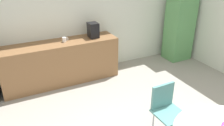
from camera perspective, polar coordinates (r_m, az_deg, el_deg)
name	(u,v)px	position (r m, az deg, el deg)	size (l,w,h in m)	color
wall_back	(77,17)	(5.16, -8.62, 11.36)	(6.00, 0.10, 2.60)	silver
counter_block	(61,62)	(4.98, -12.54, 0.15)	(2.42, 0.60, 0.90)	brown
locker_cabinet	(179,29)	(6.18, 16.40, 8.23)	(0.60, 0.50, 1.62)	#599959
chair_teal	(166,106)	(3.49, 13.27, -10.29)	(0.43, 0.43, 0.83)	silver
mug_white	(64,40)	(4.82, -11.79, 5.74)	(0.13, 0.08, 0.09)	white
coffee_maker	(93,30)	(4.97, -4.73, 8.18)	(0.20, 0.24, 0.32)	black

